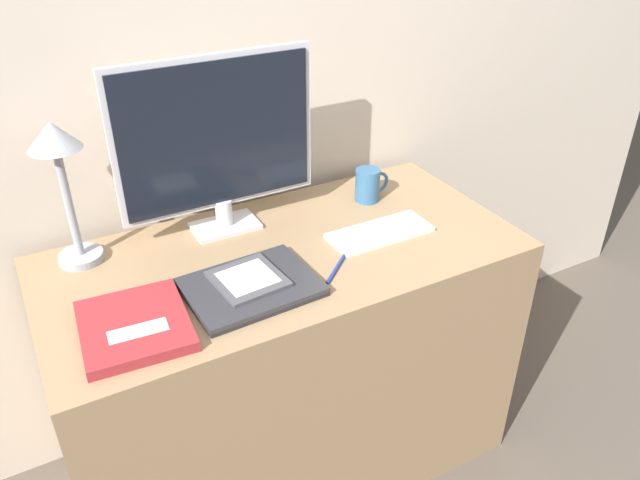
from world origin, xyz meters
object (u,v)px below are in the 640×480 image
object	(u,v)px
monitor	(217,141)
ereader	(248,279)
desk_lamp	(60,166)
laptop	(251,287)
pen	(338,266)
keyboard	(380,232)
coffee_mug	(368,185)
notebook	(134,326)

from	to	relation	value
monitor	ereader	size ratio (longest dim) A/B	3.09
desk_lamp	laptop	bearing A→B (deg)	-45.16
pen	keyboard	bearing A→B (deg)	24.89
keyboard	coffee_mug	xyz separation A→B (m)	(0.08, 0.18, 0.04)
laptop	ereader	distance (m)	0.02
laptop	notebook	bearing A→B (deg)	-176.98
desk_lamp	keyboard	bearing A→B (deg)	-19.26
monitor	laptop	size ratio (longest dim) A/B	1.73
laptop	coffee_mug	bearing A→B (deg)	27.92
monitor	ereader	distance (m)	0.37
monitor	keyboard	world-z (taller)	monitor
keyboard	pen	bearing A→B (deg)	-155.11
laptop	coffee_mug	xyz separation A→B (m)	(0.48, 0.25, 0.04)
monitor	keyboard	xyz separation A→B (m)	(0.35, -0.23, -0.24)
coffee_mug	pen	world-z (taller)	coffee_mug
desk_lamp	notebook	xyz separation A→B (m)	(0.05, -0.33, -0.24)
keyboard	pen	distance (m)	0.19
monitor	notebook	bearing A→B (deg)	-135.66
notebook	coffee_mug	xyz separation A→B (m)	(0.75, 0.27, 0.04)
ereader	notebook	size ratio (longest dim) A/B	0.65
coffee_mug	notebook	bearing A→B (deg)	-160.34
notebook	desk_lamp	bearing A→B (deg)	97.95
keyboard	notebook	world-z (taller)	notebook
notebook	pen	distance (m)	0.50
ereader	desk_lamp	distance (m)	0.50
keyboard	ereader	bearing A→B (deg)	-172.03
desk_lamp	monitor	bearing A→B (deg)	-2.63
notebook	pen	size ratio (longest dim) A/B	2.21
monitor	notebook	xyz separation A→B (m)	(-0.33, -0.32, -0.24)
ereader	notebook	world-z (taller)	ereader
monitor	desk_lamp	xyz separation A→B (m)	(-0.37, 0.02, 0.01)
ereader	coffee_mug	distance (m)	0.54
notebook	monitor	bearing A→B (deg)	44.34
keyboard	coffee_mug	distance (m)	0.21
monitor	laptop	bearing A→B (deg)	-99.94
desk_lamp	notebook	distance (m)	0.42
pen	coffee_mug	bearing A→B (deg)	46.25
keyboard	coffee_mug	world-z (taller)	coffee_mug
monitor	desk_lamp	bearing A→B (deg)	177.37
keyboard	notebook	xyz separation A→B (m)	(-0.67, -0.08, 0.01)
notebook	coffee_mug	size ratio (longest dim) A/B	2.44
laptop	pen	world-z (taller)	laptop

